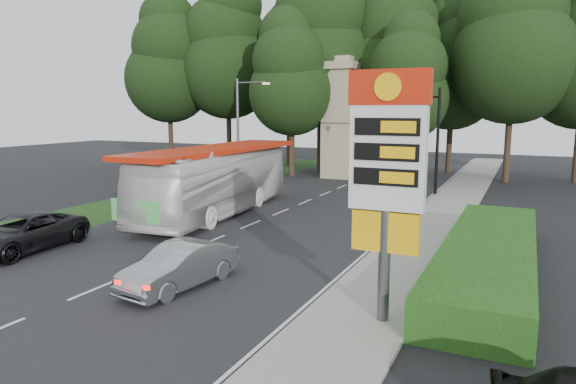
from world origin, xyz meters
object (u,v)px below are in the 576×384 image
at_px(traffic_signal_mast, 418,126).
at_px(monument, 340,117).
at_px(transit_bus, 216,181).
at_px(gas_station_pylon, 387,163).
at_px(streetlight_signs, 240,128).
at_px(sedan_silver, 180,266).
at_px(suv_charcoal, 22,233).

relative_size(traffic_signal_mast, monument, 0.72).
distance_m(monument, transit_bus, 17.68).
height_order(gas_station_pylon, streetlight_signs, streetlight_signs).
height_order(monument, transit_bus, monument).
bearing_deg(sedan_silver, streetlight_signs, 122.73).
xyz_separation_m(traffic_signal_mast, suv_charcoal, (-11.88, -21.22, -3.91)).
relative_size(monument, sedan_silver, 2.28).
distance_m(gas_station_pylon, transit_bus, 16.47).
xyz_separation_m(transit_bus, sedan_silver, (5.45, -10.65, -1.15)).
bearing_deg(monument, gas_station_pylon, -68.20).
relative_size(monument, transit_bus, 0.75).
xyz_separation_m(gas_station_pylon, transit_bus, (-12.29, 10.66, -2.58)).
bearing_deg(gas_station_pylon, streetlight_signs, 128.96).
height_order(gas_station_pylon, sedan_silver, gas_station_pylon).
bearing_deg(gas_station_pylon, sedan_silver, 179.96).
xyz_separation_m(gas_station_pylon, suv_charcoal, (-15.40, 0.79, -3.68)).
xyz_separation_m(monument, transit_bus, (-1.09, -17.35, -3.23)).
relative_size(traffic_signal_mast, suv_charcoal, 1.31).
relative_size(gas_station_pylon, traffic_signal_mast, 0.95).
relative_size(traffic_signal_mast, streetlight_signs, 0.90).
bearing_deg(streetlight_signs, transit_bus, -67.37).
xyz_separation_m(gas_station_pylon, traffic_signal_mast, (-3.52, 22.00, 0.22)).
height_order(monument, suv_charcoal, monument).
distance_m(monument, suv_charcoal, 27.88).
distance_m(traffic_signal_mast, monument, 9.76).
distance_m(gas_station_pylon, traffic_signal_mast, 22.29).
height_order(sedan_silver, suv_charcoal, suv_charcoal).
bearing_deg(suv_charcoal, sedan_silver, -8.64).
bearing_deg(traffic_signal_mast, sedan_silver, -98.56).
xyz_separation_m(streetlight_signs, transit_bus, (3.90, -9.36, -2.57)).
relative_size(streetlight_signs, transit_bus, 0.60).
xyz_separation_m(gas_station_pylon, streetlight_signs, (-16.19, 20.01, -0.01)).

